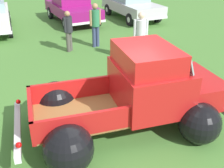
# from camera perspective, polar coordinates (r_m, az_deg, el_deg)

# --- Properties ---
(ground_plane) EXTENTS (80.00, 80.00, 0.00)m
(ground_plane) POSITION_cam_1_polar(r_m,az_deg,el_deg) (6.40, 1.91, -9.13)
(ground_plane) COLOR #477A33
(vintage_pickup_truck) EXTENTS (4.70, 2.93, 1.96)m
(vintage_pickup_truck) POSITION_cam_1_polar(r_m,az_deg,el_deg) (6.11, 5.46, -2.70)
(vintage_pickup_truck) COLOR black
(vintage_pickup_truck) RESTS_ON ground
(show_car_1) EXTENTS (2.47, 4.68, 1.43)m
(show_car_1) POSITION_cam_1_polar(r_m,az_deg,el_deg) (15.70, -8.44, 15.62)
(show_car_1) COLOR black
(show_car_1) RESTS_ON ground
(show_car_2) EXTENTS (2.28, 4.68, 1.43)m
(show_car_2) POSITION_cam_1_polar(r_m,az_deg,el_deg) (16.45, 4.11, 16.33)
(show_car_2) COLOR black
(show_car_2) RESTS_ON ground
(spectator_0) EXTENTS (0.48, 0.48, 1.61)m
(spectator_0) POSITION_cam_1_polar(r_m,az_deg,el_deg) (10.94, -9.21, 11.40)
(spectator_0) COLOR #4C4742
(spectator_0) RESTS_ON ground
(spectator_1) EXTENTS (0.53, 0.42, 1.80)m
(spectator_1) POSITION_cam_1_polar(r_m,az_deg,el_deg) (11.34, -3.54, 12.86)
(spectator_1) COLOR navy
(spectator_1) RESTS_ON ground
(spectator_2) EXTENTS (0.54, 0.40, 1.80)m
(spectator_2) POSITION_cam_1_polar(r_m,az_deg,el_deg) (9.76, 6.04, 10.47)
(spectator_2) COLOR gray
(spectator_2) RESTS_ON ground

